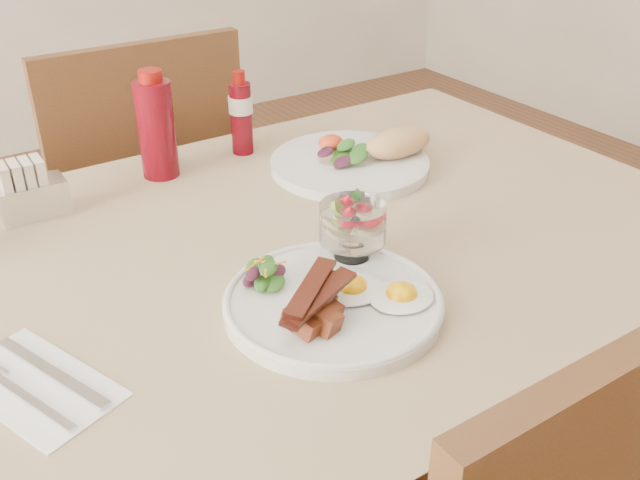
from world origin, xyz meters
TOP-DOWN VIEW (x-y plane):
  - table at (0.00, 0.00)m, footprint 1.33×0.88m
  - chair_far at (0.00, 0.66)m, footprint 0.42×0.42m
  - main_plate at (-0.04, -0.17)m, footprint 0.28×0.28m
  - fried_eggs at (0.01, -0.20)m, footprint 0.14×0.14m
  - bacon_potato_pile at (-0.08, -0.20)m, footprint 0.12×0.09m
  - side_salad at (-0.09, -0.10)m, footprint 0.06×0.06m
  - fruit_cup at (0.04, -0.10)m, footprint 0.09×0.09m
  - second_plate at (0.25, 0.17)m, footprint 0.30×0.29m
  - ketchup_bottle at (-0.06, 0.33)m, footprint 0.08×0.08m
  - hot_sauce_bottle at (0.11, 0.34)m, footprint 0.05×0.05m
  - sugar_caddy at (-0.29, 0.30)m, footprint 0.10×0.06m
  - napkin_cutlery at (-0.39, -0.11)m, footprint 0.17×0.22m

SIDE VIEW (x-z plane):
  - chair_far at x=0.00m, z-range 0.06..0.99m
  - table at x=0.00m, z-range 0.29..1.04m
  - napkin_cutlery at x=-0.39m, z-range 0.75..0.76m
  - main_plate at x=-0.04m, z-range 0.75..0.77m
  - second_plate at x=0.25m, z-range 0.74..0.81m
  - fried_eggs at x=0.01m, z-range 0.76..0.79m
  - side_salad at x=-0.09m, z-range 0.77..0.80m
  - bacon_potato_pile at x=-0.08m, z-range 0.77..0.82m
  - sugar_caddy at x=-0.29m, z-range 0.74..0.84m
  - fruit_cup at x=0.04m, z-range 0.77..0.87m
  - hot_sauce_bottle at x=0.11m, z-range 0.75..0.91m
  - ketchup_bottle at x=-0.06m, z-range 0.75..0.93m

